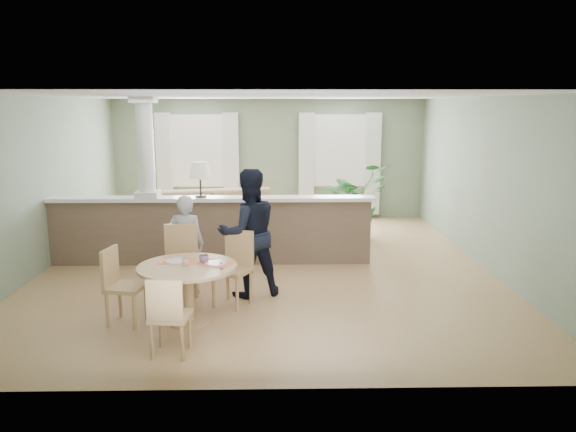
{
  "coord_description": "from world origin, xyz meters",
  "views": [
    {
      "loc": [
        0.17,
        -8.76,
        2.58
      ],
      "look_at": [
        0.33,
        -1.0,
        1.03
      ],
      "focal_mm": 35.0,
      "sensor_mm": 36.0,
      "label": 1
    }
  ],
  "objects_px": {
    "chair_near": "(168,313)",
    "man_person": "(249,233)",
    "chair_side": "(120,282)",
    "sofa": "(214,216)",
    "child_person": "(186,244)",
    "chair_far_boy": "(180,260)",
    "dining_table": "(188,277)",
    "houseplant": "(354,200)",
    "chair_far_man": "(235,264)"
  },
  "relations": [
    {
      "from": "chair_far_boy",
      "to": "chair_side",
      "type": "distance_m",
      "value": 0.97
    },
    {
      "from": "dining_table",
      "to": "chair_far_boy",
      "type": "distance_m",
      "value": 0.81
    },
    {
      "from": "chair_near",
      "to": "man_person",
      "type": "relative_size",
      "value": 0.5
    },
    {
      "from": "houseplant",
      "to": "chair_near",
      "type": "bearing_deg",
      "value": -116.25
    },
    {
      "from": "sofa",
      "to": "child_person",
      "type": "height_order",
      "value": "child_person"
    },
    {
      "from": "houseplant",
      "to": "chair_far_boy",
      "type": "relative_size",
      "value": 1.45
    },
    {
      "from": "sofa",
      "to": "man_person",
      "type": "relative_size",
      "value": 1.8
    },
    {
      "from": "sofa",
      "to": "dining_table",
      "type": "xyz_separation_m",
      "value": [
        0.17,
        -4.3,
        0.11
      ]
    },
    {
      "from": "chair_far_man",
      "to": "child_person",
      "type": "height_order",
      "value": "child_person"
    },
    {
      "from": "houseplant",
      "to": "chair_near",
      "type": "relative_size",
      "value": 1.7
    },
    {
      "from": "chair_far_boy",
      "to": "chair_far_man",
      "type": "distance_m",
      "value": 0.74
    },
    {
      "from": "chair_near",
      "to": "child_person",
      "type": "distance_m",
      "value": 2.08
    },
    {
      "from": "chair_far_boy",
      "to": "chair_near",
      "type": "distance_m",
      "value": 1.73
    },
    {
      "from": "sofa",
      "to": "dining_table",
      "type": "relative_size",
      "value": 2.66
    },
    {
      "from": "sofa",
      "to": "dining_table",
      "type": "bearing_deg",
      "value": -99.41
    },
    {
      "from": "child_person",
      "to": "sofa",
      "type": "bearing_deg",
      "value": -87.02
    },
    {
      "from": "dining_table",
      "to": "chair_far_boy",
      "type": "xyz_separation_m",
      "value": [
        -0.22,
        0.78,
        -0.01
      ]
    },
    {
      "from": "chair_near",
      "to": "child_person",
      "type": "height_order",
      "value": "child_person"
    },
    {
      "from": "sofa",
      "to": "chair_near",
      "type": "bearing_deg",
      "value": -100.52
    },
    {
      "from": "man_person",
      "to": "dining_table",
      "type": "bearing_deg",
      "value": 36.52
    },
    {
      "from": "houseplant",
      "to": "chair_far_man",
      "type": "relative_size",
      "value": 1.52
    },
    {
      "from": "sofa",
      "to": "chair_near",
      "type": "xyz_separation_m",
      "value": [
        0.11,
        -5.24,
        0.02
      ]
    },
    {
      "from": "chair_far_boy",
      "to": "man_person",
      "type": "relative_size",
      "value": 0.58
    },
    {
      "from": "dining_table",
      "to": "man_person",
      "type": "height_order",
      "value": "man_person"
    },
    {
      "from": "sofa",
      "to": "child_person",
      "type": "bearing_deg",
      "value": -102.17
    },
    {
      "from": "chair_far_boy",
      "to": "chair_side",
      "type": "height_order",
      "value": "chair_far_boy"
    },
    {
      "from": "chair_side",
      "to": "child_person",
      "type": "distance_m",
      "value": 1.28
    },
    {
      "from": "houseplant",
      "to": "chair_side",
      "type": "height_order",
      "value": "houseplant"
    },
    {
      "from": "chair_side",
      "to": "chair_far_boy",
      "type": "bearing_deg",
      "value": -27.23
    },
    {
      "from": "chair_far_man",
      "to": "man_person",
      "type": "relative_size",
      "value": 0.56
    },
    {
      "from": "chair_near",
      "to": "man_person",
      "type": "distance_m",
      "value": 2.11
    },
    {
      "from": "chair_side",
      "to": "man_person",
      "type": "xyz_separation_m",
      "value": [
        1.49,
        0.98,
        0.37
      ]
    },
    {
      "from": "sofa",
      "to": "chair_side",
      "type": "xyz_separation_m",
      "value": [
        -0.64,
        -4.29,
        0.05
      ]
    },
    {
      "from": "chair_far_boy",
      "to": "chair_near",
      "type": "xyz_separation_m",
      "value": [
        0.16,
        -1.72,
        -0.08
      ]
    },
    {
      "from": "chair_near",
      "to": "child_person",
      "type": "xyz_separation_m",
      "value": [
        -0.13,
        2.06,
        0.21
      ]
    },
    {
      "from": "chair_far_boy",
      "to": "chair_side",
      "type": "bearing_deg",
      "value": -128.45
    },
    {
      "from": "chair_far_boy",
      "to": "child_person",
      "type": "distance_m",
      "value": 0.36
    },
    {
      "from": "houseplant",
      "to": "chair_far_boy",
      "type": "distance_m",
      "value": 4.6
    },
    {
      "from": "chair_far_boy",
      "to": "man_person",
      "type": "distance_m",
      "value": 0.97
    },
    {
      "from": "child_person",
      "to": "man_person",
      "type": "relative_size",
      "value": 0.79
    },
    {
      "from": "houseplant",
      "to": "man_person",
      "type": "distance_m",
      "value": 3.93
    },
    {
      "from": "sofa",
      "to": "man_person",
      "type": "height_order",
      "value": "man_person"
    },
    {
      "from": "chair_near",
      "to": "chair_side",
      "type": "relative_size",
      "value": 0.94
    },
    {
      "from": "chair_far_man",
      "to": "man_person",
      "type": "bearing_deg",
      "value": 90.26
    },
    {
      "from": "chair_far_man",
      "to": "chair_side",
      "type": "bearing_deg",
      "value": -127.63
    },
    {
      "from": "man_person",
      "to": "child_person",
      "type": "bearing_deg",
      "value": -27.76
    },
    {
      "from": "houseplant",
      "to": "child_person",
      "type": "height_order",
      "value": "houseplant"
    },
    {
      "from": "chair_side",
      "to": "child_person",
      "type": "bearing_deg",
      "value": -18.77
    },
    {
      "from": "chair_far_man",
      "to": "chair_near",
      "type": "distance_m",
      "value": 1.69
    },
    {
      "from": "houseplant",
      "to": "chair_side",
      "type": "relative_size",
      "value": 1.6
    }
  ]
}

